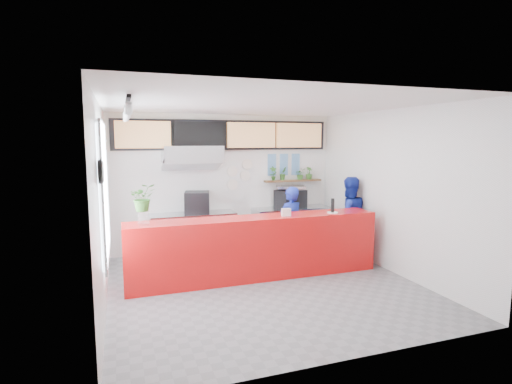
{
  "coord_description": "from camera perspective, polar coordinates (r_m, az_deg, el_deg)",
  "views": [
    {
      "loc": [
        -2.24,
        -6.11,
        2.42
      ],
      "look_at": [
        0.1,
        0.7,
        1.5
      ],
      "focal_mm": 28.0,
      "sensor_mm": 36.0,
      "label": 1
    }
  ],
  "objects": [
    {
      "name": "staff_center",
      "position": [
        7.88,
        4.91,
        -4.82
      ],
      "size": [
        0.65,
        0.52,
        1.54
      ],
      "primitive_type": "imported",
      "rotation": [
        0.0,
        0.0,
        3.43
      ],
      "color": "navy",
      "rests_on": "ground"
    },
    {
      "name": "window_pane",
      "position": [
        6.45,
        -20.89,
        0.39
      ],
      "size": [
        0.04,
        2.2,
        1.9
      ],
      "primitive_type": "cube",
      "color": "silver",
      "rests_on": "wall_left"
    },
    {
      "name": "service_counter",
      "position": [
        7.13,
        0.03,
        -7.92
      ],
      "size": [
        4.5,
        0.6,
        1.1
      ],
      "primitive_type": "cube",
      "color": "red",
      "rests_on": "ground"
    },
    {
      "name": "wall_back",
      "position": [
        8.94,
        -4.37,
        1.36
      ],
      "size": [
        5.0,
        0.0,
        5.0
      ],
      "primitive_type": "plane",
      "rotation": [
        1.57,
        0.0,
        0.0
      ],
      "color": "white",
      "rests_on": "ground"
    },
    {
      "name": "window_frame",
      "position": [
        6.45,
        -20.71,
        0.4
      ],
      "size": [
        0.03,
        2.3,
        2.0
      ],
      "primitive_type": "cube",
      "color": "#B2B5BA",
      "rests_on": "wall_left"
    },
    {
      "name": "photo_frame_c",
      "position": [
        9.46,
        5.68,
        4.71
      ],
      "size": [
        0.2,
        0.02,
        0.25
      ],
      "primitive_type": "cube",
      "color": "#598CBF",
      "rests_on": "wall_back"
    },
    {
      "name": "wall_left",
      "position": [
        6.18,
        -21.16,
        -1.78
      ],
      "size": [
        0.0,
        5.0,
        5.0
      ],
      "primitive_type": "plane",
      "rotation": [
        1.57,
        0.0,
        1.57
      ],
      "color": "white",
      "rests_on": "ground"
    },
    {
      "name": "menu_board_far_right",
      "position": [
        9.37,
        6.15,
        8.04
      ],
      "size": [
        1.1,
        0.1,
        0.55
      ],
      "primitive_type": "cube",
      "color": "tan",
      "rests_on": "wall_back"
    },
    {
      "name": "dec_plate_c",
      "position": [
        8.96,
        -3.39,
        1.06
      ],
      "size": [
        0.24,
        0.03,
        0.24
      ],
      "primitive_type": "cylinder",
      "rotation": [
        1.57,
        0.0,
        0.0
      ],
      "color": "silver",
      "rests_on": "wall_back"
    },
    {
      "name": "menu_board_mid_right",
      "position": [
        8.94,
        -0.66,
        8.12
      ],
      "size": [
        1.1,
        0.1,
        0.55
      ],
      "primitive_type": "cube",
      "color": "tan",
      "rests_on": "wall_back"
    },
    {
      "name": "photo_frame_e",
      "position": [
        9.35,
        3.99,
        3.16
      ],
      "size": [
        0.2,
        0.02,
        0.25
      ],
      "primitive_type": "cube",
      "color": "#598CBF",
      "rests_on": "wall_back"
    },
    {
      "name": "photo_frame_f",
      "position": [
        9.47,
        5.66,
        3.2
      ],
      "size": [
        0.2,
        0.02,
        0.25
      ],
      "primitive_type": "cube",
      "color": "#598CBF",
      "rests_on": "wall_back"
    },
    {
      "name": "wall_clock_rim",
      "position": [
        5.22,
        -21.35,
        2.71
      ],
      "size": [
        0.05,
        0.3,
        0.3
      ],
      "primitive_type": "cylinder",
      "rotation": [
        0.0,
        1.57,
        0.0
      ],
      "color": "black",
      "rests_on": "wall_left"
    },
    {
      "name": "photo_frame_b",
      "position": [
        9.34,
        4.0,
        4.69
      ],
      "size": [
        0.2,
        0.02,
        0.25
      ],
      "primitive_type": "cube",
      "color": "#598CBF",
      "rests_on": "wall_back"
    },
    {
      "name": "dec_plate_b",
      "position": [
        9.02,
        -1.56,
        2.39
      ],
      "size": [
        0.24,
        0.03,
        0.24
      ],
      "primitive_type": "cylinder",
      "rotation": [
        1.57,
        0.0,
        0.0
      ],
      "color": "silver",
      "rests_on": "wall_back"
    },
    {
      "name": "pepper_mill",
      "position": [
        7.5,
        10.9,
        -1.88
      ],
      "size": [
        0.07,
        0.07,
        0.26
      ],
      "primitive_type": "cylinder",
      "rotation": [
        0.0,
        0.0,
        -0.08
      ],
      "color": "black",
      "rests_on": "white_plate"
    },
    {
      "name": "photo_frame_a",
      "position": [
        9.22,
        2.28,
        4.67
      ],
      "size": [
        0.2,
        0.02,
        0.25
      ],
      "primitive_type": "cube",
      "color": "#598CBF",
      "rests_on": "wall_back"
    },
    {
      "name": "panini_oven",
      "position": [
        8.55,
        -8.4,
        -1.48
      ],
      "size": [
        0.61,
        0.61,
        0.46
      ],
      "primitive_type": "cube",
      "rotation": [
        0.0,
        0.0,
        -0.22
      ],
      "color": "black",
      "rests_on": "prep_bench"
    },
    {
      "name": "herb_c",
      "position": [
        9.45,
        6.37,
        2.59
      ],
      "size": [
        0.28,
        0.26,
        0.27
      ],
      "primitive_type": "imported",
      "rotation": [
        0.0,
        0.0,
        -0.24
      ],
      "color": "#326724",
      "rests_on": "herb_shelf"
    },
    {
      "name": "menu_board_far_left",
      "position": [
        8.5,
        -15.82,
        7.89
      ],
      "size": [
        1.1,
        0.1,
        0.55
      ],
      "primitive_type": "cube",
      "color": "tan",
      "rests_on": "wall_back"
    },
    {
      "name": "wall_clock_face",
      "position": [
        5.22,
        -21.02,
        2.73
      ],
      "size": [
        0.02,
        0.26,
        0.26
      ],
      "primitive_type": "cylinder",
      "rotation": [
        0.0,
        1.57,
        0.0
      ],
      "color": "white",
      "rests_on": "wall_left"
    },
    {
      "name": "soffit",
      "position": [
        8.86,
        -4.37,
        8.11
      ],
      "size": [
        4.8,
        0.04,
        0.65
      ],
      "primitive_type": "cube",
      "color": "black",
      "rests_on": "wall_back"
    },
    {
      "name": "herb_d",
      "position": [
        9.54,
        7.59,
        2.69
      ],
      "size": [
        0.19,
        0.18,
        0.29
      ],
      "primitive_type": "imported",
      "rotation": [
        0.0,
        0.0,
        0.23
      ],
      "color": "#326724",
      "rests_on": "herb_shelf"
    },
    {
      "name": "hood_lip",
      "position": [
        8.39,
        -9.09,
        3.98
      ],
      "size": [
        1.2,
        0.69,
        0.31
      ],
      "primitive_type": "cube",
      "rotation": [
        -0.35,
        0.0,
        0.0
      ],
      "color": "#B2B5BA",
      "rests_on": "ceiling"
    },
    {
      "name": "cream_band",
      "position": [
        8.89,
        -4.42,
        8.43
      ],
      "size": [
        5.0,
        0.02,
        0.8
      ],
      "primitive_type": "cube",
      "color": "beige",
      "rests_on": "wall_back"
    },
    {
      "name": "white_plate",
      "position": [
        7.52,
        10.87,
        -2.9
      ],
      "size": [
        0.26,
        0.26,
        0.01
      ],
      "primitive_type": "cylinder",
      "rotation": [
        0.0,
        0.0,
        -0.43
      ],
      "color": "white",
      "rests_on": "service_counter"
    },
    {
      "name": "napkin_holder",
      "position": [
        7.1,
        4.33,
        -2.9
      ],
      "size": [
        0.16,
        0.11,
        0.13
      ],
      "primitive_type": "cube",
      "rotation": [
        0.0,
        0.0,
        -0.08
      ],
      "color": "white",
      "rests_on": "service_counter"
    },
    {
      "name": "ceiling",
      "position": [
        6.53,
        1.2,
        12.37
      ],
      "size": [
        5.0,
        5.0,
        0.0
      ],
      "primitive_type": "plane",
      "rotation": [
        3.14,
        0.0,
        0.0
      ],
      "color": "silver"
    },
    {
      "name": "prep_bench",
      "position": [
        8.66,
        -8.95,
        -5.96
      ],
      "size": [
        1.8,
        0.6,
        0.9
      ],
      "primitive_type": "cube",
      "color": "#B2B5BA",
      "rests_on": "ground"
    },
    {
      "name": "glass_vase",
      "position": [
        6.58,
        -15.76,
        -3.6
      ],
      "size": [
        0.22,
        0.22,
        0.22
      ],
      "primitive_type": "cylinder",
      "rotation": [
        0.0,
        0.0,
        -0.28
      ],
      "color": "silver",
      "rests_on": "service_counter"
    },
    {
      "name": "herb_a",
      "position": [
        9.17,
        2.48,
        2.67
      ],
      "size": [
        0.17,
        0.12,
        0.33
      ],
      "primitive_type": "imported",
      "rotation": [
        0.0,
        0.0,
        0.0
      ],
      "color": "#326724",
      "rests_on": "herb_shelf"
    },
    {
      "name": "basil_vase",
      "position": [
        6.52,
        -15.86,
        -0.76
      ],
      "size": [
        0.44,
        0.4,
        0.44
      ],
      "primitive_type": "imported",
      "rotation": [
        0.0,
        0.0,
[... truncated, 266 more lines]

